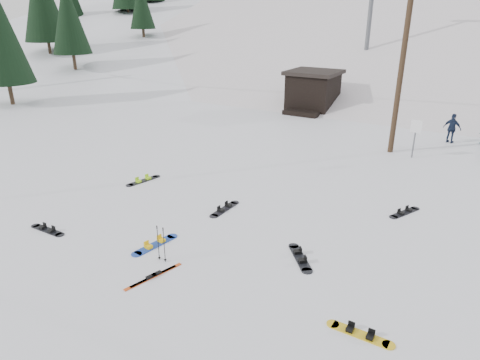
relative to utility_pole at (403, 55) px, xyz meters
The scene contains 18 objects.
ground 14.90m from the utility_pole, 98.13° to the right, with size 200.00×200.00×0.00m, color white.
ski_slope 44.31m from the utility_pole, 92.79° to the left, with size 60.00×75.00×45.00m, color silver.
ridge_left 53.35m from the utility_pole, 138.18° to the left, with size 34.00×85.00×38.00m, color white.
treeline_left 44.65m from the utility_pole, 144.16° to the left, with size 20.00×64.00×10.00m, color black, non-canonical shape.
treeline_crest 72.18m from the utility_pole, 91.59° to the left, with size 50.00×6.00×10.00m, color black, non-canonical shape.
utility_pole is the anchor object (origin of this frame).
trail_sign 3.60m from the utility_pole, 21.04° to the right, with size 0.50×0.09×1.85m.
lift_hut 10.40m from the utility_pole, 135.24° to the left, with size 3.40×4.10×2.75m.
hero_snowboard 14.40m from the utility_pole, 106.90° to the right, with size 0.53×1.67×0.12m.
hero_skis 15.33m from the utility_pole, 101.44° to the right, with size 0.55×1.73×0.09m.
ski_poles 14.55m from the utility_pole, 103.37° to the right, with size 0.30×0.08×1.07m.
board_scatter_a 16.67m from the utility_pole, 118.19° to the right, with size 1.48×0.29×0.10m.
board_scatter_b 11.46m from the utility_pole, 109.58° to the right, with size 0.34×1.62×0.11m.
board_scatter_c 13.05m from the utility_pole, 130.26° to the right, with size 0.58×1.63×0.12m.
board_scatter_d 12.38m from the utility_pole, 89.58° to the right, with size 1.17×1.33×0.12m.
board_scatter_e 14.64m from the utility_pole, 79.85° to the right, with size 1.52×0.31×0.11m.
board_scatter_f 8.56m from the utility_pole, 73.40° to the right, with size 0.80×1.40×0.11m.
skier_navy 5.59m from the utility_pole, 53.81° to the left, with size 0.92×0.38×1.57m, color #151F36.
Camera 1 is at (6.00, -7.38, 6.60)m, focal length 32.00 mm.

